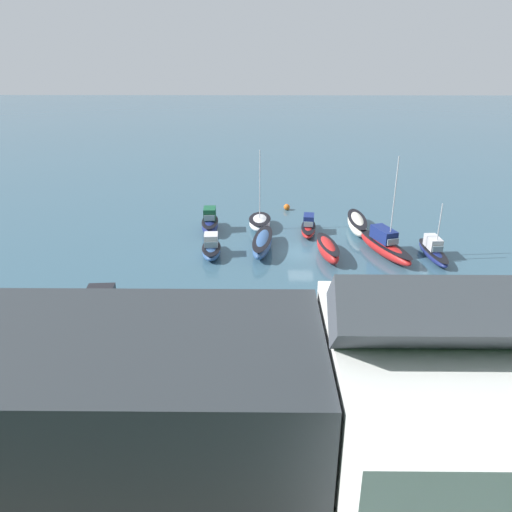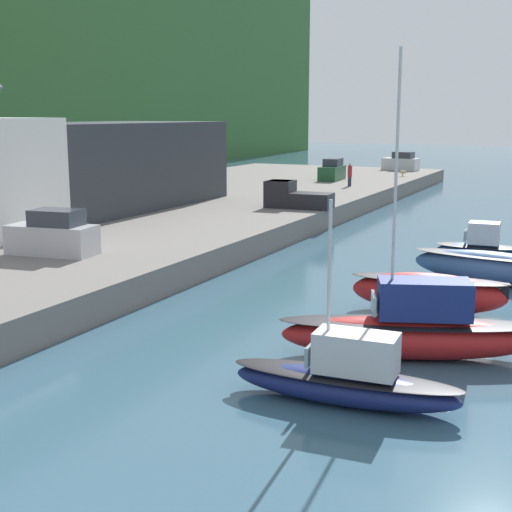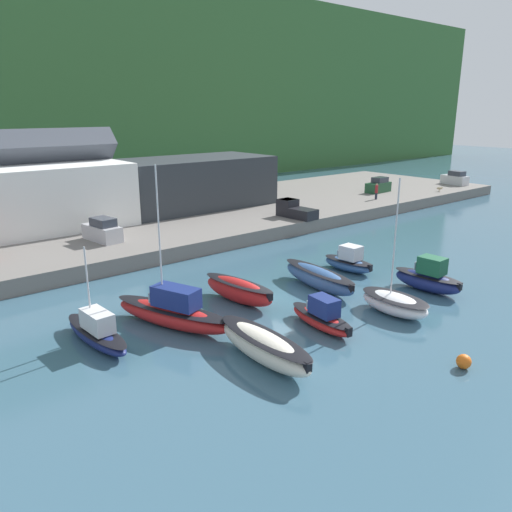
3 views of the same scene
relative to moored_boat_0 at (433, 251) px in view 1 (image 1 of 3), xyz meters
name	(u,v)px [view 1 (image 1 of 3)]	position (x,y,z in m)	size (l,w,h in m)	color
ground_plane	(302,253)	(12.71, -1.09, -0.74)	(320.00, 320.00, 0.00)	#385B70
quay_promenade	(336,418)	(12.71, 23.56, -0.05)	(114.02, 25.25, 1.38)	slate
yacht_club_building	(117,392)	(23.54, 26.05, 3.63)	(19.26, 9.61, 5.98)	#2D3338
moored_boat_0	(433,251)	(0.00, 0.00, 0.00)	(1.92, 6.66, 5.71)	navy
moored_boat_1	(385,246)	(4.56, -0.73, 0.25)	(4.73, 8.76, 9.98)	red
moored_boat_2	(328,249)	(10.27, -0.06, 0.13)	(2.41, 6.45, 1.66)	red
moored_boat_3	(263,243)	(16.62, -1.68, 0.09)	(2.74, 7.83, 1.58)	#33568E
moored_boat_4	(211,248)	(21.67, -0.38, 0.04)	(2.10, 4.74, 2.21)	#33568E
moored_boat_5	(357,223)	(6.07, -7.68, 0.10)	(2.22, 7.40, 1.61)	white
moored_boat_6	(308,227)	(11.56, -6.76, -0.02)	(2.16, 5.43, 2.07)	red
moored_boat_7	(260,222)	(16.92, -8.27, -0.02)	(2.62, 5.06, 8.93)	white
moored_boat_8	(210,223)	(22.45, -7.29, 0.23)	(2.04, 5.37, 2.65)	navy
parked_car_1	(398,331)	(7.91, 17.24, 1.56)	(2.34, 4.40, 2.16)	#B7B7BC
pickup_truck_1	(94,304)	(28.76, 13.59, 1.46)	(2.30, 4.86, 1.90)	black
mooring_buoy_0	(287,207)	(13.54, -14.97, -0.36)	(0.77, 0.77, 0.77)	orange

